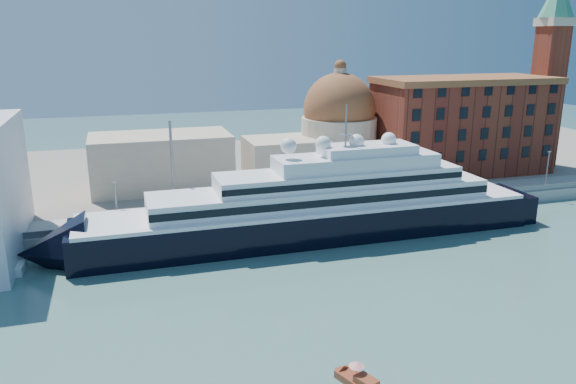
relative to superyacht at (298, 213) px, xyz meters
name	(u,v)px	position (x,y,z in m)	size (l,w,h in m)	color
ground	(348,294)	(-0.17, -23.00, -4.72)	(400.00, 400.00, 0.00)	#3C6761
quay	(279,214)	(-0.17, 11.00, -3.47)	(180.00, 10.00, 2.50)	gray
land	(235,169)	(-0.17, 52.00, -3.72)	(260.00, 72.00, 2.00)	slate
quay_fence	(286,212)	(-0.17, 6.50, -1.62)	(180.00, 0.10, 1.20)	slate
superyacht	(298,213)	(0.00, 0.00, 0.00)	(91.47, 12.68, 27.34)	black
water_taxi	(360,382)	(-7.44, -43.38, -4.08)	(3.77, 5.93, 2.68)	maroon
warehouse	(462,125)	(51.83, 29.00, 9.07)	(43.00, 19.00, 23.25)	maroon
campanile	(550,61)	(75.83, 29.00, 24.04)	(8.40, 8.40, 47.00)	maroon
church	(277,142)	(6.22, 34.72, 6.19)	(66.00, 18.00, 25.50)	beige
lamp_posts	(214,178)	(-12.84, 9.27, 5.12)	(120.80, 2.40, 18.00)	slate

